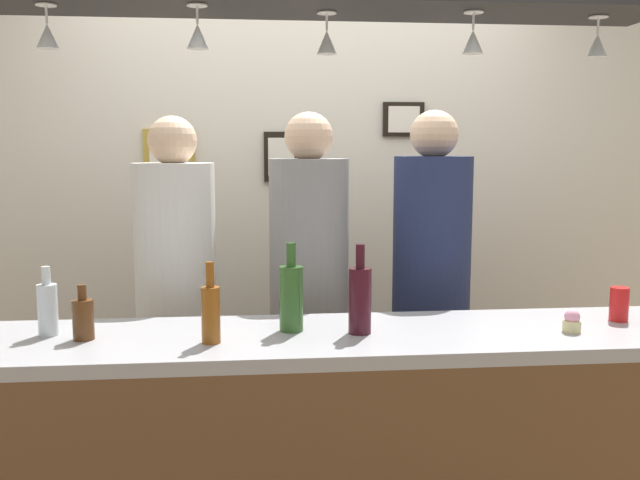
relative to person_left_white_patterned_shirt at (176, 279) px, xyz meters
name	(u,v)px	position (x,y,z in m)	size (l,w,h in m)	color
back_wall	(302,205)	(0.59, 0.76, 0.25)	(4.40, 0.06, 2.60)	silver
bar_counter	(339,442)	(0.59, -0.84, -0.38)	(2.70, 0.55, 0.98)	#99999E
overhead_glass_rack	(332,4)	(0.59, -0.64, 1.01)	(2.20, 0.36, 0.04)	black
hanging_wineglass_far_left	(47,34)	(-0.30, -0.66, 0.90)	(0.07, 0.07, 0.13)	silver
hanging_wineglass_left	(198,35)	(0.16, -0.70, 0.90)	(0.07, 0.07, 0.13)	silver
hanging_wineglass_center_left	(327,41)	(0.57, -0.62, 0.90)	(0.07, 0.07, 0.13)	silver
hanging_wineglass_center	(473,40)	(1.04, -0.68, 0.90)	(0.07, 0.07, 0.13)	silver
hanging_wineglass_center_right	(597,44)	(1.49, -0.64, 0.90)	(0.07, 0.07, 0.13)	silver
person_left_white_patterned_shirt	(176,279)	(0.00, 0.00, 0.00)	(0.34, 0.34, 1.73)	#2D334C
person_middle_grey_shirt	(309,274)	(0.57, 0.00, 0.01)	(0.34, 0.34, 1.75)	#2D334C
person_right_navy_shirt	(431,270)	(1.11, 0.00, 0.02)	(0.34, 0.34, 1.76)	#2D334C
bottle_champagne_green	(291,296)	(0.45, -0.65, 0.06)	(0.08, 0.08, 0.30)	#2D5623
bottle_soda_clear	(48,308)	(-0.35, -0.63, 0.03)	(0.06, 0.06, 0.23)	silver
bottle_beer_brown_stubby	(83,318)	(-0.22, -0.69, 0.01)	(0.07, 0.07, 0.18)	#512D14
bottle_wine_dark_red	(360,298)	(0.68, -0.71, 0.06)	(0.08, 0.08, 0.30)	#380F19
bottle_beer_amber_tall	(211,312)	(0.19, -0.77, 0.04)	(0.06, 0.06, 0.26)	brown
drink_can	(619,304)	(1.62, -0.63, 0.00)	(0.07, 0.07, 0.12)	red
cupcake	(572,322)	(1.39, -0.76, -0.03)	(0.06, 0.06, 0.08)	beige
picture_frame_caricature	(169,162)	(-0.10, 0.71, 0.48)	(0.26, 0.02, 0.34)	#B29338
picture_frame_crest	(281,157)	(0.48, 0.71, 0.51)	(0.18, 0.02, 0.26)	black
picture_frame_upper_small	(404,119)	(1.13, 0.71, 0.71)	(0.22, 0.02, 0.18)	black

